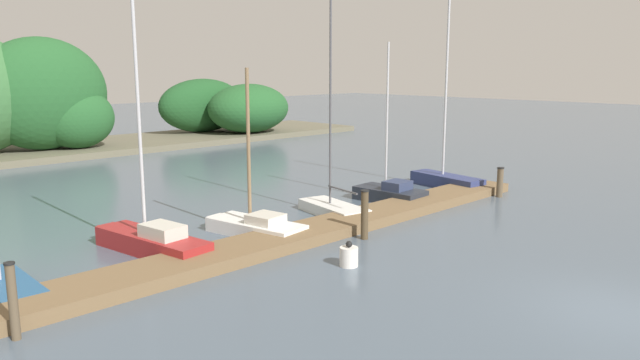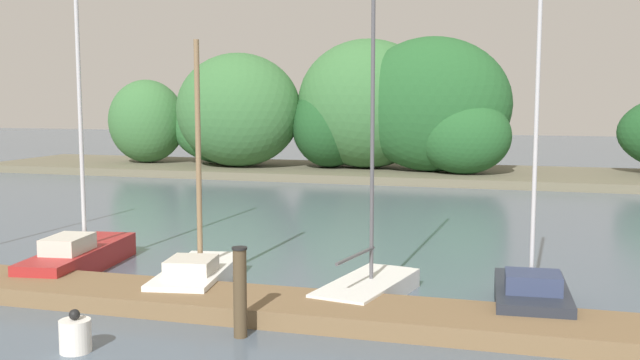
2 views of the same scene
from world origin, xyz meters
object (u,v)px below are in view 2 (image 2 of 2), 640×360
object	(u,v)px
sailboat_3	(370,283)
mooring_piling_1	(240,292)
sailboat_4	(531,294)
sailboat_2	(198,272)
channel_buoy_0	(75,335)
sailboat_1	(81,252)

from	to	relation	value
sailboat_3	mooring_piling_1	xyz separation A→B (m)	(-1.63, -3.06, 0.47)
sailboat_4	mooring_piling_1	size ratio (longest dim) A/B	3.99
sailboat_2	mooring_piling_1	world-z (taller)	sailboat_2
sailboat_2	mooring_piling_1	bearing A→B (deg)	-152.27
channel_buoy_0	mooring_piling_1	bearing A→B (deg)	32.13
mooring_piling_1	channel_buoy_0	size ratio (longest dim) A/B	2.22
sailboat_4	channel_buoy_0	size ratio (longest dim) A/B	8.86
sailboat_2	sailboat_3	size ratio (longest dim) A/B	0.64
sailboat_2	sailboat_3	bearing A→B (deg)	-96.92
sailboat_2	channel_buoy_0	world-z (taller)	sailboat_2
sailboat_3	mooring_piling_1	distance (m)	3.49
sailboat_1	sailboat_4	distance (m)	10.46
sailboat_2	sailboat_4	world-z (taller)	sailboat_4
sailboat_2	mooring_piling_1	size ratio (longest dim) A/B	3.38
channel_buoy_0	sailboat_2	bearing A→B (deg)	88.29
mooring_piling_1	channel_buoy_0	bearing A→B (deg)	-147.87
sailboat_1	mooring_piling_1	size ratio (longest dim) A/B	5.18
sailboat_1	mooring_piling_1	bearing A→B (deg)	-129.83
sailboat_2	sailboat_4	bearing A→B (deg)	-98.87
mooring_piling_1	sailboat_2	bearing A→B (deg)	127.06
sailboat_2	sailboat_3	distance (m)	3.82
sailboat_4	mooring_piling_1	xyz separation A→B (m)	(-4.86, -2.95, 0.44)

